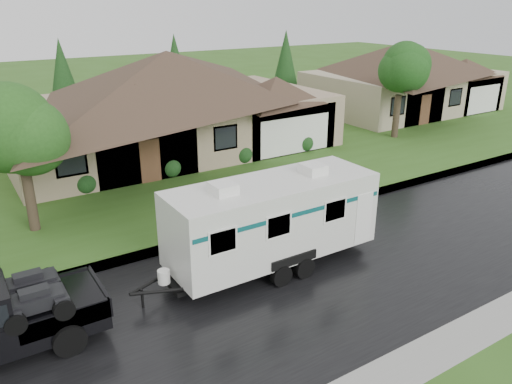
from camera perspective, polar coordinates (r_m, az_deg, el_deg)
ground at (r=17.91m, az=2.68°, el=-6.79°), size 140.00×140.00×0.00m
road at (r=16.52m, az=6.72°, el=-9.47°), size 140.00×8.00×0.01m
curb at (r=19.56m, az=-1.12°, el=-4.01°), size 140.00×0.50×0.15m
lawn at (r=30.51m, az=-13.77°, el=4.68°), size 140.00×26.00×0.15m
house_main at (r=29.48m, az=-9.32°, el=11.47°), size 19.44×10.80×6.90m
house_neighbor at (r=41.92m, az=16.93°, el=13.27°), size 15.12×9.72×6.45m
tree_left_green at (r=19.81m, az=-25.48°, el=6.05°), size 3.28×3.28×5.43m
tree_right_green at (r=32.75m, az=16.25°, el=13.32°), size 3.71×3.71×6.14m
shrub_row at (r=26.02m, az=-5.49°, el=3.72°), size 13.60×1.00×1.00m
travel_trailer at (r=16.21m, az=1.89°, el=-2.98°), size 7.39×2.59×3.31m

